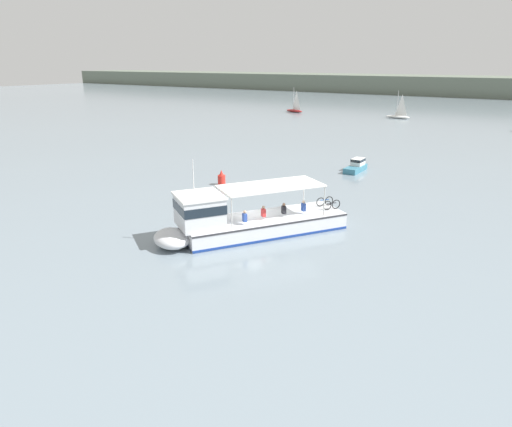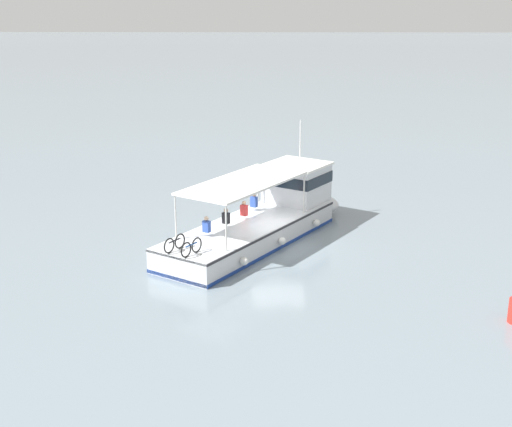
{
  "view_description": "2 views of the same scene",
  "coord_description": "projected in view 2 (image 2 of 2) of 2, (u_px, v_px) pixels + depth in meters",
  "views": [
    {
      "loc": [
        16.88,
        -24.24,
        10.81
      ],
      "look_at": [
        1.08,
        -0.81,
        1.4
      ],
      "focal_mm": 32.1,
      "sensor_mm": 36.0,
      "label": 1
    },
    {
      "loc": [
        0.43,
        31.53,
        11.39
      ],
      "look_at": [
        1.08,
        -0.81,
        1.4
      ],
      "focal_mm": 49.8,
      "sensor_mm": 36.0,
      "label": 2
    }
  ],
  "objects": [
    {
      "name": "ground_plane",
      "position": [
        279.0,
        247.0,
        33.47
      ],
      "size": [
        400.0,
        400.0,
        0.0
      ],
      "primitive_type": "plane",
      "color": "gray"
    },
    {
      "name": "ferry_main",
      "position": [
        267.0,
        216.0,
        34.77
      ],
      "size": [
        9.42,
        12.39,
        5.32
      ],
      "color": "silver",
      "rests_on": "ground"
    }
  ]
}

